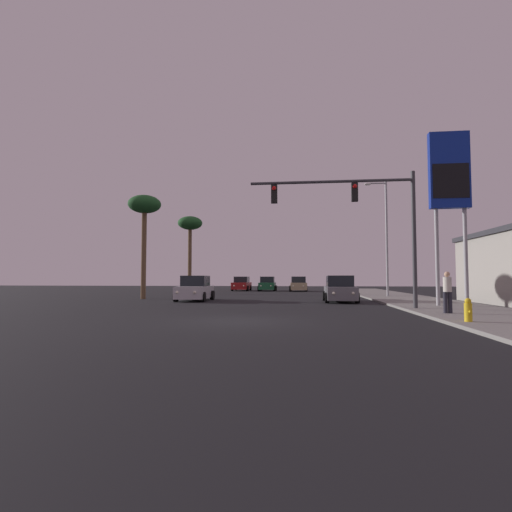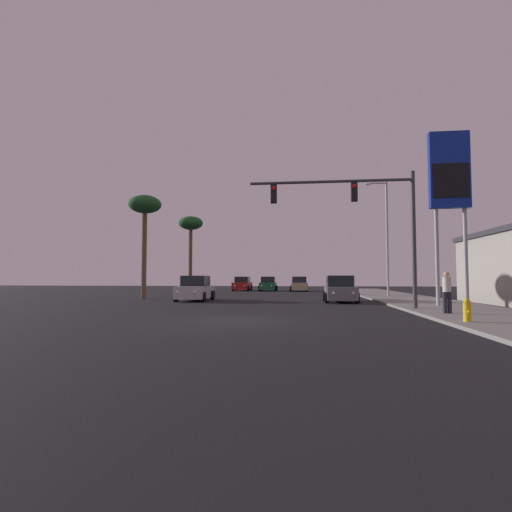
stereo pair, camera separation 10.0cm
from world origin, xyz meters
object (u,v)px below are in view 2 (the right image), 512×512
Objects in this scene: traffic_light_mast at (364,211)px; car_red at (242,284)px; car_silver at (195,289)px; car_tan at (299,285)px; palm_tree_near at (145,209)px; car_green at (268,284)px; pedestrian_on_sidewalk at (447,290)px; street_lamp at (385,232)px; palm_tree_mid at (191,227)px; car_grey at (340,290)px; gas_station_sign at (449,180)px; fire_hydrant at (467,310)px.

car_red is at bearing 109.96° from traffic_light_mast.
car_silver is 21.13m from car_red.
car_tan is 27.48m from traffic_light_mast.
traffic_light_mast is 17.00m from palm_tree_near.
pedestrian_on_sidewalk is (9.82, -30.21, 0.27)m from car_green.
street_lamp is 1.18× the size of palm_tree_mid.
pedestrian_on_sidewalk is (-0.67, -15.04, -4.08)m from street_lamp.
car_tan is 0.48× the size of street_lamp.
gas_station_sign is at bearing 138.89° from car_grey.
car_green is (3.15, 20.73, 0.00)m from car_silver.
car_tan is at bearing 115.17° from street_lamp.
fire_hydrant is at bearing -56.36° from palm_tree_mid.
traffic_light_mast is (10.16, -6.84, 4.00)m from car_silver.
fire_hydrant is 29.96m from palm_tree_mid.
car_green is 31.77m from pedestrian_on_sidewalk.
palm_tree_mid is at bearing 69.40° from car_red.
gas_station_sign reaches higher than car_red.
car_green reaches higher than fire_hydrant.
palm_tree_near is at bearing 139.46° from fire_hydrant.
car_silver is at bearing -22.25° from palm_tree_near.
car_grey is 15.27m from palm_tree_near.
street_lamp is at bearing 74.33° from traffic_light_mast.
gas_station_sign is 11.84× the size of fire_hydrant.
street_lamp is 5.39× the size of pedestrian_on_sidewalk.
street_lamp is (4.06, 5.86, 4.36)m from car_grey.
car_tan is 33.27m from fire_hydrant.
palm_tree_near is at bearing 78.56° from car_red.
traffic_light_mast is 5.36m from gas_station_sign.
car_grey is at bearing 103.33° from fire_hydrant.
gas_station_sign is 1.18× the size of palm_tree_mid.
car_silver is 1.01× the size of car_grey.
car_grey is 1.00× the size of car_red.
car_grey is 0.56× the size of palm_tree_near.
car_red is 36.01m from fire_hydrant.
palm_tree_near is at bearing -24.19° from car_silver.
car_silver is 2.60× the size of pedestrian_on_sidewalk.
fire_hydrant is (2.34, -5.80, -4.27)m from traffic_light_mast.
palm_tree_mid is (-3.75, 11.79, 5.81)m from car_silver.
car_red is at bearing 68.11° from palm_tree_mid.
fire_hydrant is at bearing 104.88° from car_green.
palm_tree_mid is at bearing -74.29° from car_silver.
car_silver and car_red have the same top height.
car_tan is 6.86m from car_red.
street_lamp is at bearing 123.88° from car_green.
car_green is 0.48× the size of gas_station_sign.
palm_tree_near is (-11.16, -18.35, 5.85)m from car_tan.
palm_tree_mid is (-6.90, -8.94, 5.81)m from car_green.
car_tan is 0.57× the size of palm_tree_mid.
street_lamp reaches higher than palm_tree_near.
car_green is 12.70m from palm_tree_mid.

